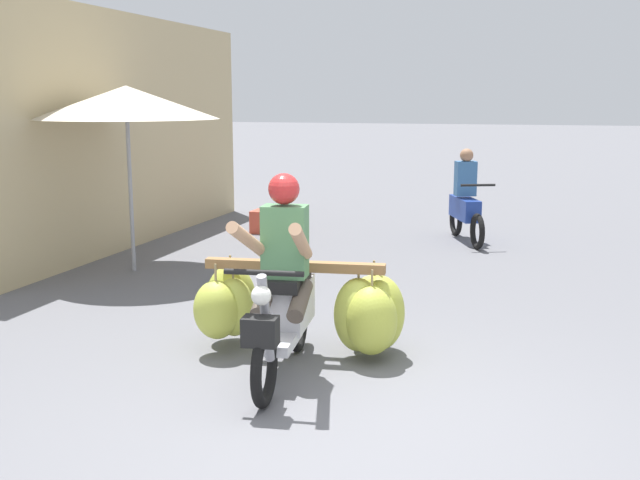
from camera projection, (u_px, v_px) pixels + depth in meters
name	position (u px, v px, depth m)	size (l,w,h in m)	color
ground_plane	(340.00, 432.00, 4.89)	(120.00, 120.00, 0.00)	slate
motorbike_main_loaded	(307.00, 305.00, 6.18)	(1.88, 1.91, 1.58)	black
motorbike_distant_ahead_left	(465.00, 204.00, 11.32)	(0.78, 1.53, 1.40)	black
shopfront_building	(12.00, 129.00, 11.70)	(4.59, 7.09, 3.31)	tan
market_umbrella_near_shop	(126.00, 103.00, 9.10)	(2.24, 2.24, 2.29)	#99999E
produce_crate	(270.00, 222.00, 12.11)	(0.56, 0.40, 0.36)	#CC4C38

